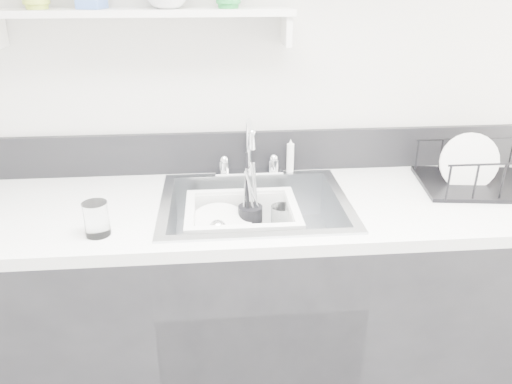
{
  "coord_description": "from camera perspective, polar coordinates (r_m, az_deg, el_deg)",
  "views": [
    {
      "loc": [
        -0.13,
        -0.35,
        1.64
      ],
      "look_at": [
        0.0,
        1.14,
        0.98
      ],
      "focal_mm": 35.0,
      "sensor_mm": 36.0,
      "label": 1
    }
  ],
  "objects": [
    {
      "name": "counter_run",
      "position": [
        1.95,
        -0.13,
        -13.54
      ],
      "size": [
        3.2,
        0.62,
        0.92
      ],
      "color": "black",
      "rests_on": "ground"
    },
    {
      "name": "backsplash",
      "position": [
        1.95,
        -0.91,
        4.65
      ],
      "size": [
        3.2,
        0.02,
        0.16
      ],
      "primitive_type": "cube",
      "color": "black",
      "rests_on": "counter_run"
    },
    {
      "name": "sink",
      "position": [
        1.75,
        -0.15,
        -3.85
      ],
      "size": [
        0.64,
        0.52,
        0.2
      ],
      "primitive_type": null,
      "color": "silver",
      "rests_on": "counter_run"
    },
    {
      "name": "faucet",
      "position": [
        1.91,
        -0.79,
        3.58
      ],
      "size": [
        0.26,
        0.18,
        0.23
      ],
      "color": "silver",
      "rests_on": "counter_run"
    },
    {
      "name": "side_sprayer",
      "position": [
        1.93,
        3.94,
        4.08
      ],
      "size": [
        0.03,
        0.03,
        0.14
      ],
      "primitive_type": "cylinder",
      "color": "white",
      "rests_on": "counter_run"
    },
    {
      "name": "wall_shelf",
      "position": [
        1.79,
        -12.76,
        19.14
      ],
      "size": [
        1.0,
        0.16,
        0.12
      ],
      "color": "silver",
      "rests_on": "room_shell"
    },
    {
      "name": "wash_tub",
      "position": [
        1.75,
        -1.58,
        -3.94
      ],
      "size": [
        0.45,
        0.39,
        0.15
      ],
      "primitive_type": null,
      "rotation": [
        0.0,
        0.0,
        -0.24
      ],
      "color": "white",
      "rests_on": "sink"
    },
    {
      "name": "plate_stack",
      "position": [
        1.76,
        -3.86,
        -4.92
      ],
      "size": [
        0.27,
        0.27,
        0.11
      ],
      "rotation": [
        0.0,
        0.0,
        -0.17
      ],
      "color": "white",
      "rests_on": "wash_tub"
    },
    {
      "name": "utensil_cup",
      "position": [
        1.8,
        -0.67,
        -3.01
      ],
      "size": [
        0.09,
        0.09,
        0.29
      ],
      "rotation": [
        0.0,
        0.0,
        0.25
      ],
      "color": "black",
      "rests_on": "wash_tub"
    },
    {
      "name": "ladle",
      "position": [
        1.74,
        -2.47,
        -5.06
      ],
      "size": [
        0.27,
        0.19,
        0.07
      ],
      "primitive_type": null,
      "rotation": [
        0.0,
        0.0,
        -0.43
      ],
      "color": "silver",
      "rests_on": "wash_tub"
    },
    {
      "name": "tumbler_in_tub",
      "position": [
        1.8,
        2.94,
        -3.26
      ],
      "size": [
        0.09,
        0.09,
        0.11
      ],
      "primitive_type": "cylinder",
      "rotation": [
        0.0,
        0.0,
        -0.14
      ],
      "color": "white",
      "rests_on": "wash_tub"
    },
    {
      "name": "tumbler_counter",
      "position": [
        1.55,
        -17.78,
        -2.95
      ],
      "size": [
        0.1,
        0.1,
        0.1
      ],
      "primitive_type": "cylinder",
      "rotation": [
        0.0,
        0.0,
        -0.36
      ],
      "color": "white",
      "rests_on": "counter_run"
    },
    {
      "name": "dish_rack",
      "position": [
        1.99,
        24.45,
        2.62
      ],
      "size": [
        0.46,
        0.37,
        0.15
      ],
      "primitive_type": null,
      "rotation": [
        0.0,
        0.0,
        -0.13
      ],
      "color": "black",
      "rests_on": "counter_run"
    },
    {
      "name": "bowl_small",
      "position": [
        1.72,
        2.81,
        -6.13
      ],
      "size": [
        0.12,
        0.12,
        0.03
      ],
      "primitive_type": "imported",
      "rotation": [
        0.0,
        0.0,
        0.22
      ],
      "color": "white",
      "rests_on": "wash_tub"
    }
  ]
}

